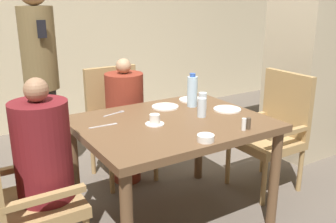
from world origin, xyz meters
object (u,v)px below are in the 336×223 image
Objects in this scene: diner_in_far_chair at (125,120)px; glass_tall_near at (202,108)px; water_bottle at (192,91)px; plate_main_right at (165,107)px; teacup_with_saucer at (155,120)px; chair_far_side at (118,120)px; chair_right_side at (274,128)px; diner_in_left_chair at (45,174)px; chair_left_side at (20,193)px; plate_main_left at (192,100)px; glass_tall_mid at (203,102)px; standing_host at (41,75)px; plate_dessert_center at (227,109)px; bowl_small at (206,138)px.

diner_in_far_chair reaches higher than glass_tall_near.
water_bottle is 0.27m from glass_tall_near.
water_bottle is (0.19, -0.08, 0.11)m from plate_main_right.
water_bottle is at bearing 69.13° from glass_tall_near.
diner_in_far_chair is 8.64× the size of teacup_with_saucer.
teacup_with_saucer is at bearing -98.96° from chair_far_side.
teacup_with_saucer is at bearing 175.48° from glass_tall_near.
water_bottle reaches higher than chair_right_side.
diner_in_left_chair is at bearing -170.12° from water_bottle.
plate_main_left is (1.42, 0.34, 0.25)m from chair_left_side.
glass_tall_mid is (0.10, 0.12, 0.00)m from glass_tall_near.
standing_host is 1.61m from plate_dessert_center.
diner_in_left_chair is 8.69× the size of glass_tall_mid.
chair_left_side is 7.33× the size of glass_tall_mid.
chair_right_side is 1.18m from teacup_with_saucer.
water_bottle is at bearing 60.70° from bowl_small.
bowl_small is (-0.45, -0.77, 0.01)m from plate_main_left.
diner_in_left_chair is at bearing 180.00° from chair_right_side.
chair_left_side is 1.36m from standing_host.
chair_left_side is 7.33× the size of glass_tall_near.
teacup_with_saucer is (-0.62, 0.00, 0.02)m from plate_dessert_center.
water_bottle is at bearing -124.30° from plate_main_left.
diner_in_left_chair is at bearing 152.76° from bowl_small.
diner_in_far_chair reaches higher than glass_tall_mid.
chair_right_side is at bearing 22.03° from bowl_small.
plate_main_left is 0.79× the size of water_bottle.
diner_in_left_chair is at bearing -134.36° from chair_far_side.
water_bottle reaches higher than plate_main_right.
glass_tall_mid is (1.33, 0.08, 0.31)m from chair_left_side.
diner_in_far_chair is 10.71× the size of bowl_small.
diner_in_far_chair reaches higher than chair_far_side.
chair_right_side is at bearing -36.14° from diner_in_far_chair.
teacup_with_saucer reaches higher than plate_main_right.
glass_tall_near is at bearing -110.87° from water_bottle.
teacup_with_saucer is (-1.15, -0.01, 0.28)m from chair_right_side.
chair_far_side is 4.82× the size of plate_main_left.
diner_in_far_chair is 0.51m from plate_main_right.
chair_left_side is 4.82× the size of plate_main_right.
bowl_small is at bearing -76.12° from teacup_with_saucer.
teacup_with_saucer is at bearing -147.08° from plate_main_left.
plate_main_right is 1.52× the size of glass_tall_mid.
plate_dessert_center is 1.52× the size of glass_tall_near.
standing_host is 1.48m from glass_tall_near.
plate_dessert_center is at bearing 38.52° from bowl_small.
teacup_with_saucer is 0.42m from bowl_small.
chair_far_side is at bearing 127.07° from plate_main_left.
plate_main_right is (-0.89, 0.29, 0.25)m from chair_right_side.
chair_right_side is 7.33× the size of glass_tall_mid.
diner_in_left_chair is 1.19× the size of chair_right_side.
bowl_small is (0.97, -0.42, 0.27)m from chair_left_side.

